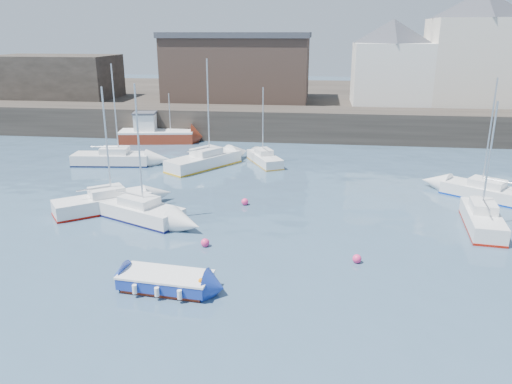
# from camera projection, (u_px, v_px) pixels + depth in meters

# --- Properties ---
(water) EXTENTS (220.00, 220.00, 0.00)m
(water) POSITION_uv_depth(u_px,v_px,m) (215.00, 330.00, 18.35)
(water) COLOR #2D4760
(water) RESTS_ON ground
(quay_wall) EXTENTS (90.00, 5.00, 3.00)m
(quay_wall) POSITION_uv_depth(u_px,v_px,m) (284.00, 124.00, 50.93)
(quay_wall) COLOR #28231E
(quay_wall) RESTS_ON ground
(land_strip) EXTENTS (90.00, 32.00, 2.80)m
(land_strip) POSITION_uv_depth(u_px,v_px,m) (294.00, 101.00, 67.96)
(land_strip) COLOR #28231E
(land_strip) RESTS_ON ground
(bldg_east_a) EXTENTS (13.36, 13.36, 11.80)m
(bldg_east_a) POSITION_uv_depth(u_px,v_px,m) (478.00, 48.00, 52.90)
(bldg_east_a) COLOR beige
(bldg_east_a) RESTS_ON land_strip
(bldg_east_d) EXTENTS (11.14, 11.14, 8.95)m
(bldg_east_d) POSITION_uv_depth(u_px,v_px,m) (391.00, 62.00, 53.95)
(bldg_east_d) COLOR white
(bldg_east_d) RESTS_ON land_strip
(warehouse) EXTENTS (16.40, 10.40, 7.60)m
(warehouse) POSITION_uv_depth(u_px,v_px,m) (238.00, 66.00, 57.63)
(warehouse) COLOR #3D2D26
(warehouse) RESTS_ON land_strip
(bldg_west) EXTENTS (14.00, 8.00, 5.00)m
(bldg_west) POSITION_uv_depth(u_px,v_px,m) (56.00, 77.00, 59.74)
(bldg_west) COLOR #353028
(bldg_west) RESTS_ON land_strip
(blue_dinghy) EXTENTS (4.05, 2.23, 0.74)m
(blue_dinghy) POSITION_uv_depth(u_px,v_px,m) (166.00, 281.00, 21.10)
(blue_dinghy) COLOR maroon
(blue_dinghy) RESTS_ON ground
(fishing_boat) EXTENTS (7.54, 3.78, 4.78)m
(fishing_boat) POSITION_uv_depth(u_px,v_px,m) (155.00, 133.00, 49.28)
(fishing_boat) COLOR maroon
(fishing_boat) RESTS_ON ground
(sailboat_a) EXTENTS (5.65, 4.97, 7.46)m
(sailboat_a) POSITION_uv_depth(u_px,v_px,m) (103.00, 202.00, 30.41)
(sailboat_a) COLOR white
(sailboat_a) RESTS_ON ground
(sailboat_b) EXTENTS (6.33, 4.35, 7.82)m
(sailboat_b) POSITION_uv_depth(u_px,v_px,m) (137.00, 210.00, 29.14)
(sailboat_b) COLOR white
(sailboat_b) RESTS_ON ground
(sailboat_c) EXTENTS (2.29, 5.46, 6.99)m
(sailboat_c) POSITION_uv_depth(u_px,v_px,m) (482.00, 219.00, 27.68)
(sailboat_c) COLOR white
(sailboat_c) RESTS_ON ground
(sailboat_d) EXTENTS (6.09, 5.11, 7.77)m
(sailboat_d) POSITION_uv_depth(u_px,v_px,m) (490.00, 192.00, 32.48)
(sailboat_d) COLOR white
(sailboat_d) RESTS_ON ground
(sailboat_e) EXTENTS (6.46, 2.65, 8.10)m
(sailboat_e) POSITION_uv_depth(u_px,v_px,m) (112.00, 158.00, 40.97)
(sailboat_e) COLOR white
(sailboat_e) RESTS_ON ground
(sailboat_f) EXTENTS (3.52, 4.97, 6.23)m
(sailboat_f) POSITION_uv_depth(u_px,v_px,m) (265.00, 159.00, 41.26)
(sailboat_f) COLOR white
(sailboat_f) RESTS_ON ground
(sailboat_h) EXTENTS (5.51, 6.62, 8.50)m
(sailboat_h) POSITION_uv_depth(u_px,v_px,m) (204.00, 161.00, 40.19)
(sailboat_h) COLOR white
(sailboat_h) RESTS_ON ground
(buoy_near) EXTENTS (0.44, 0.44, 0.44)m
(buoy_near) POSITION_uv_depth(u_px,v_px,m) (205.00, 246.00, 25.49)
(buoy_near) COLOR #FF3277
(buoy_near) RESTS_ON ground
(buoy_mid) EXTENTS (0.43, 0.43, 0.43)m
(buoy_mid) POSITION_uv_depth(u_px,v_px,m) (357.00, 262.00, 23.70)
(buoy_mid) COLOR #FF3277
(buoy_mid) RESTS_ON ground
(buoy_far) EXTENTS (0.44, 0.44, 0.44)m
(buoy_far) POSITION_uv_depth(u_px,v_px,m) (245.00, 205.00, 31.59)
(buoy_far) COLOR #FF3277
(buoy_far) RESTS_ON ground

